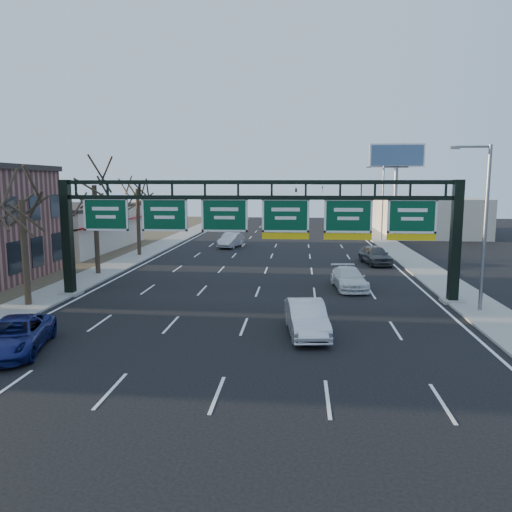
# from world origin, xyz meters

# --- Properties ---
(ground) EXTENTS (160.00, 160.00, 0.00)m
(ground) POSITION_xyz_m (0.00, 0.00, 0.00)
(ground) COLOR black
(ground) RESTS_ON ground
(sidewalk_left) EXTENTS (3.00, 120.00, 0.12)m
(sidewalk_left) POSITION_xyz_m (-12.80, 20.00, 0.06)
(sidewalk_left) COLOR gray
(sidewalk_left) RESTS_ON ground
(sidewalk_right) EXTENTS (3.00, 120.00, 0.12)m
(sidewalk_right) POSITION_xyz_m (12.80, 20.00, 0.06)
(sidewalk_right) COLOR gray
(sidewalk_right) RESTS_ON ground
(lane_markings) EXTENTS (21.60, 120.00, 0.01)m
(lane_markings) POSITION_xyz_m (0.00, 20.00, 0.01)
(lane_markings) COLOR white
(lane_markings) RESTS_ON ground
(sign_gantry) EXTENTS (24.60, 1.20, 7.20)m
(sign_gantry) POSITION_xyz_m (0.16, 8.00, 4.63)
(sign_gantry) COLOR black
(sign_gantry) RESTS_ON ground
(cream_strip) EXTENTS (10.90, 18.40, 4.70)m
(cream_strip) POSITION_xyz_m (-21.48, 29.00, 2.36)
(cream_strip) COLOR beige
(cream_strip) RESTS_ON ground
(building_right_distant) EXTENTS (12.00, 20.00, 5.00)m
(building_right_distant) POSITION_xyz_m (20.00, 50.00, 2.50)
(building_right_distant) COLOR beige
(building_right_distant) RESTS_ON ground
(tree_gantry) EXTENTS (3.60, 3.60, 8.48)m
(tree_gantry) POSITION_xyz_m (-12.80, 5.00, 7.11)
(tree_gantry) COLOR #31261B
(tree_gantry) RESTS_ON sidewalk_left
(tree_mid) EXTENTS (3.60, 3.60, 9.24)m
(tree_mid) POSITION_xyz_m (-12.80, 15.00, 7.85)
(tree_mid) COLOR #31261B
(tree_mid) RESTS_ON sidewalk_left
(tree_far) EXTENTS (3.60, 3.60, 8.86)m
(tree_far) POSITION_xyz_m (-12.80, 25.00, 7.48)
(tree_far) COLOR #31261B
(tree_far) RESTS_ON sidewalk_left
(streetlight_near) EXTENTS (2.15, 0.22, 9.00)m
(streetlight_near) POSITION_xyz_m (12.47, 6.00, 5.08)
(streetlight_near) COLOR slate
(streetlight_near) RESTS_ON sidewalk_right
(streetlight_far) EXTENTS (2.15, 0.22, 9.00)m
(streetlight_far) POSITION_xyz_m (12.47, 40.00, 5.08)
(streetlight_far) COLOR slate
(streetlight_far) RESTS_ON sidewalk_right
(billboard_right) EXTENTS (7.00, 0.50, 12.00)m
(billboard_right) POSITION_xyz_m (15.00, 44.98, 9.06)
(billboard_right) COLOR slate
(billboard_right) RESTS_ON ground
(traffic_signal_mast) EXTENTS (10.16, 0.54, 7.00)m
(traffic_signal_mast) POSITION_xyz_m (5.69, 55.00, 5.50)
(traffic_signal_mast) COLOR black
(traffic_signal_mast) RESTS_ON ground
(car_blue_suv) EXTENTS (3.44, 5.50, 1.42)m
(car_blue_suv) POSITION_xyz_m (-9.13, -2.55, 0.71)
(car_blue_suv) COLOR navy
(car_blue_suv) RESTS_ON ground
(car_silver_sedan) EXTENTS (2.23, 4.91, 1.56)m
(car_silver_sedan) POSITION_xyz_m (3.05, 0.98, 0.78)
(car_silver_sedan) COLOR silver
(car_silver_sedan) RESTS_ON ground
(car_white_wagon) EXTENTS (2.47, 4.97, 1.39)m
(car_white_wagon) POSITION_xyz_m (5.99, 11.42, 0.69)
(car_white_wagon) COLOR white
(car_white_wagon) RESTS_ON ground
(car_grey_far) EXTENTS (2.72, 5.03, 1.62)m
(car_grey_far) POSITION_xyz_m (9.23, 21.88, 0.81)
(car_grey_far) COLOR #3E4043
(car_grey_far) RESTS_ON ground
(car_silver_distant) EXTENTS (2.57, 4.96, 1.56)m
(car_silver_distant) POSITION_xyz_m (-4.82, 32.18, 0.78)
(car_silver_distant) COLOR #B9B8BD
(car_silver_distant) RESTS_ON ground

